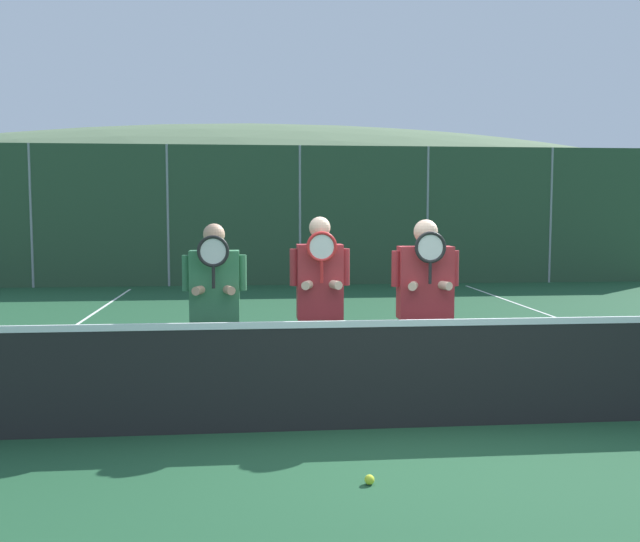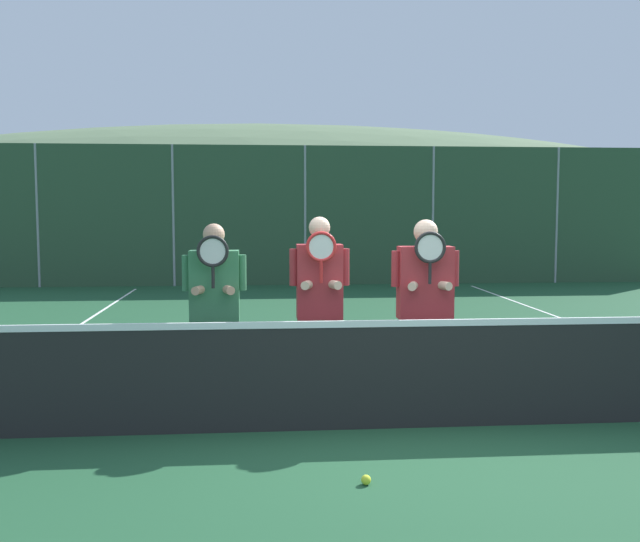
% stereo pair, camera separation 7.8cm
% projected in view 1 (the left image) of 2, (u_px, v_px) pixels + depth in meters
% --- Properties ---
extents(ground_plane, '(120.00, 120.00, 0.00)m').
position_uv_depth(ground_plane, '(394.00, 428.00, 6.07)').
color(ground_plane, '#1E4C2D').
extents(hill_distant, '(94.87, 52.71, 18.45)m').
position_uv_depth(hill_distant, '(264.00, 230.00, 66.16)').
color(hill_distant, '#5B7551').
rests_on(hill_distant, ground_plane).
extents(clubhouse_building, '(20.72, 5.50, 3.53)m').
position_uv_depth(clubhouse_building, '(340.00, 212.00, 24.61)').
color(clubhouse_building, '#9EA3A8').
rests_on(clubhouse_building, ground_plane).
extents(fence_back, '(19.22, 0.06, 3.42)m').
position_uv_depth(fence_back, '(300.00, 216.00, 17.46)').
color(fence_back, gray).
rests_on(fence_back, ground_plane).
extents(tennis_net, '(10.80, 0.09, 1.03)m').
position_uv_depth(tennis_net, '(394.00, 372.00, 6.03)').
color(tennis_net, gray).
rests_on(tennis_net, ground_plane).
extents(court_line_left_sideline, '(0.05, 16.00, 0.01)m').
position_uv_depth(court_line_left_sideline, '(20.00, 362.00, 8.66)').
color(court_line_left_sideline, white).
rests_on(court_line_left_sideline, ground_plane).
extents(player_leftmost, '(0.58, 0.34, 1.73)m').
position_uv_depth(player_leftmost, '(215.00, 303.00, 6.42)').
color(player_leftmost, white).
rests_on(player_leftmost, ground_plane).
extents(player_center_left, '(0.55, 0.34, 1.79)m').
position_uv_depth(player_center_left, '(320.00, 299.00, 6.49)').
color(player_center_left, white).
rests_on(player_center_left, ground_plane).
extents(player_center_right, '(0.63, 0.34, 1.77)m').
position_uv_depth(player_center_right, '(425.00, 296.00, 6.59)').
color(player_center_right, '#232838').
rests_on(player_center_right, ground_plane).
extents(car_far_left, '(4.70, 1.99, 1.77)m').
position_uv_depth(car_far_left, '(95.00, 244.00, 19.51)').
color(car_far_left, navy).
rests_on(car_far_left, ground_plane).
extents(car_left_of_center, '(4.39, 1.94, 1.80)m').
position_uv_depth(car_left_of_center, '(289.00, 243.00, 20.21)').
color(car_left_of_center, slate).
rests_on(car_left_of_center, ground_plane).
extents(car_center, '(4.11, 1.93, 1.80)m').
position_uv_depth(car_center, '(464.00, 242.00, 20.54)').
color(car_center, '#285638').
rests_on(car_center, ground_plane).
extents(tennis_ball_on_court, '(0.07, 0.07, 0.07)m').
position_uv_depth(tennis_ball_on_court, '(369.00, 480.00, 4.82)').
color(tennis_ball_on_court, '#CCDB33').
rests_on(tennis_ball_on_court, ground_plane).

